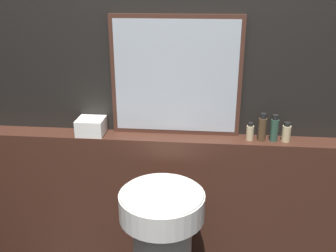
# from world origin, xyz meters

# --- Properties ---
(wall_back) EXTENTS (8.00, 0.06, 2.50)m
(wall_back) POSITION_xyz_m (0.00, 1.37, 1.25)
(wall_back) COLOR black
(wall_back) RESTS_ON ground_plane
(vanity_counter) EXTENTS (2.86, 0.16, 1.00)m
(vanity_counter) POSITION_xyz_m (0.00, 1.25, 0.50)
(vanity_counter) COLOR #422319
(vanity_counter) RESTS_ON ground_plane
(pedestal_sink) EXTENTS (0.46, 0.46, 0.85)m
(pedestal_sink) POSITION_xyz_m (0.05, 0.84, 0.49)
(pedestal_sink) COLOR silver
(pedestal_sink) RESTS_ON ground_plane
(mirror) EXTENTS (0.77, 0.03, 0.72)m
(mirror) POSITION_xyz_m (0.08, 1.32, 1.36)
(mirror) COLOR #47281E
(mirror) RESTS_ON vanity_counter
(towel_stack) EXTENTS (0.17, 0.15, 0.10)m
(towel_stack) POSITION_xyz_m (-0.43, 1.25, 1.05)
(towel_stack) COLOR white
(towel_stack) RESTS_ON vanity_counter
(shampoo_bottle) EXTENTS (0.04, 0.04, 0.11)m
(shampoo_bottle) POSITION_xyz_m (0.53, 1.25, 1.05)
(shampoo_bottle) COLOR #C6B284
(shampoo_bottle) RESTS_ON vanity_counter
(conditioner_bottle) EXTENTS (0.05, 0.05, 0.17)m
(conditioner_bottle) POSITION_xyz_m (0.60, 1.25, 1.08)
(conditioner_bottle) COLOR #4C3823
(conditioner_bottle) RESTS_ON vanity_counter
(lotion_bottle) EXTENTS (0.05, 0.05, 0.16)m
(lotion_bottle) POSITION_xyz_m (0.67, 1.25, 1.07)
(lotion_bottle) COLOR #2D4C3D
(lotion_bottle) RESTS_ON vanity_counter
(body_wash_bottle) EXTENTS (0.05, 0.05, 0.12)m
(body_wash_bottle) POSITION_xyz_m (0.74, 1.25, 1.05)
(body_wash_bottle) COLOR #C6B284
(body_wash_bottle) RESTS_ON vanity_counter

